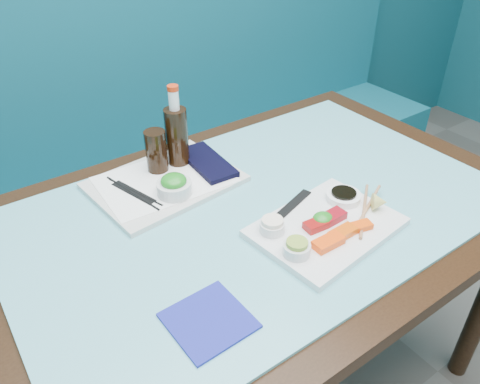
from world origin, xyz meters
TOP-DOWN VIEW (x-y plane):
  - booth_bench at (0.00, 2.29)m, footprint 3.00×0.56m
  - dining_table at (0.00, 1.45)m, footprint 1.40×0.90m
  - glass_top at (0.00, 1.45)m, footprint 1.22×0.76m
  - sashimi_plate at (0.07, 1.28)m, footprint 0.36×0.28m
  - salmon_left at (0.02, 1.23)m, footprint 0.07×0.04m
  - salmon_mid at (0.07, 1.23)m, footprint 0.07×0.03m
  - salmon_right at (0.12, 1.23)m, footprint 0.06×0.04m
  - tuna_left at (0.04, 1.29)m, footprint 0.06×0.04m
  - tuna_right at (0.09, 1.29)m, footprint 0.06×0.04m
  - seaweed_garnish at (0.06, 1.29)m, footprint 0.06×0.06m
  - ramekin_wasabi at (-0.06, 1.25)m, footprint 0.08×0.08m
  - wasabi_fill at (-0.06, 1.25)m, footprint 0.05×0.05m
  - ramekin_ginger at (-0.05, 1.34)m, footprint 0.06×0.06m
  - ginger_fill at (-0.05, 1.34)m, footprint 0.06×0.06m
  - soy_dish at (0.17, 1.33)m, footprint 0.09×0.09m
  - soy_fill at (0.17, 1.33)m, footprint 0.08×0.08m
  - lemon_wedge at (0.21, 1.25)m, footprint 0.05×0.06m
  - chopstick_sleeve at (0.05, 1.39)m, footprint 0.15×0.07m
  - wooden_chopstick_a at (0.18, 1.27)m, footprint 0.18×0.14m
  - wooden_chopstick_b at (0.19, 1.27)m, footprint 0.21×0.10m
  - serving_tray at (-0.15, 1.68)m, footprint 0.40×0.32m
  - paper_placemat at (-0.15, 1.68)m, footprint 0.35×0.25m
  - seaweed_bowl at (-0.16, 1.60)m, footprint 0.11×0.11m
  - seaweed_salad at (-0.16, 1.60)m, footprint 0.08×0.08m
  - cola_glass at (-0.14, 1.73)m, footprint 0.08×0.08m
  - navy_pouch at (-0.01, 1.68)m, footprint 0.10×0.21m
  - fork at (-0.02, 1.78)m, footprint 0.04×0.10m
  - black_chopstick_a at (-0.25, 1.67)m, footprint 0.05×0.21m
  - black_chopstick_b at (-0.24, 1.67)m, footprint 0.07×0.19m
  - tray_sleeve at (-0.24, 1.67)m, footprint 0.06×0.15m
  - cola_bottle_body at (-0.07, 1.74)m, footprint 0.07×0.07m
  - cola_bottle_neck at (-0.07, 1.74)m, footprint 0.03×0.03m
  - cola_bottle_cap at (-0.07, 1.74)m, footprint 0.03×0.03m
  - blue_napkin at (-0.30, 1.22)m, footprint 0.15×0.15m

SIDE VIEW (x-z plane):
  - booth_bench at x=0.00m, z-range -0.21..0.96m
  - dining_table at x=0.00m, z-range 0.29..1.04m
  - glass_top at x=0.00m, z-range 0.75..0.76m
  - blue_napkin at x=-0.30m, z-range 0.76..0.76m
  - serving_tray at x=-0.15m, z-range 0.76..0.77m
  - sashimi_plate at x=0.07m, z-range 0.76..0.78m
  - paper_placemat at x=-0.15m, z-range 0.77..0.77m
  - tray_sleeve at x=-0.24m, z-range 0.77..0.78m
  - black_chopstick_b at x=-0.24m, z-range 0.77..0.78m
  - black_chopstick_a at x=-0.25m, z-range 0.77..0.78m
  - chopstick_sleeve at x=0.05m, z-range 0.78..0.78m
  - fork at x=-0.02m, z-range 0.77..0.78m
  - wooden_chopstick_a at x=0.18m, z-range 0.78..0.78m
  - wooden_chopstick_b at x=0.19m, z-range 0.78..0.78m
  - navy_pouch at x=-0.01m, z-range 0.77..0.79m
  - salmon_right at x=0.12m, z-range 0.78..0.79m
  - salmon_mid at x=0.07m, z-range 0.78..0.79m
  - soy_dish at x=0.17m, z-range 0.78..0.79m
  - salmon_left at x=0.02m, z-range 0.78..0.79m
  - tuna_left at x=0.04m, z-range 0.78..0.79m
  - tuna_right at x=0.09m, z-range 0.78..0.79m
  - ramekin_ginger at x=-0.05m, z-range 0.78..0.80m
  - ramekin_wasabi at x=-0.06m, z-range 0.78..0.80m
  - seaweed_garnish at x=0.06m, z-range 0.78..0.80m
  - seaweed_bowl at x=-0.16m, z-range 0.77..0.81m
  - soy_fill at x=0.17m, z-range 0.79..0.80m
  - lemon_wedge at x=0.21m, z-range 0.78..0.82m
  - ginger_fill at x=-0.05m, z-range 0.80..0.81m
  - wasabi_fill at x=-0.06m, z-range 0.80..0.81m
  - seaweed_salad at x=-0.16m, z-range 0.80..0.83m
  - cola_glass at x=-0.14m, z-range 0.77..0.89m
  - cola_bottle_body at x=-0.07m, z-range 0.76..0.94m
  - cola_bottle_neck at x=-0.07m, z-range 0.94..0.99m
  - cola_bottle_cap at x=-0.07m, z-range 0.99..1.00m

